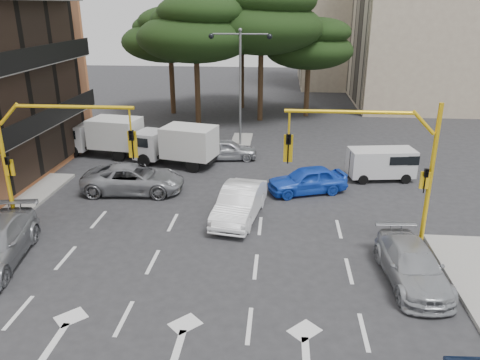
{
  "coord_description": "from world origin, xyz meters",
  "views": [
    {
      "loc": [
        2.77,
        -15.47,
        9.37
      ],
      "look_at": [
        0.95,
        5.03,
        1.6
      ],
      "focal_mm": 35.0,
      "sensor_mm": 36.0,
      "label": 1
    }
  ],
  "objects_px": {
    "signal_mast_right": "(385,157)",
    "car_white_hatch": "(240,203)",
    "car_blue_compact": "(307,180)",
    "van_white": "(381,164)",
    "box_truck_b": "(176,146)",
    "box_truck_a": "(103,137)",
    "signal_mast_left": "(44,148)",
    "car_silver_cross_b": "(227,149)",
    "street_lamp_center": "(240,67)",
    "car_silver_cross_a": "(134,179)",
    "car_silver_parked": "(412,265)"
  },
  "relations": [
    {
      "from": "box_truck_a",
      "to": "signal_mast_right",
      "type": "bearing_deg",
      "value": -117.06
    },
    {
      "from": "car_blue_compact",
      "to": "van_white",
      "type": "bearing_deg",
      "value": 100.48
    },
    {
      "from": "street_lamp_center",
      "to": "box_truck_a",
      "type": "height_order",
      "value": "street_lamp_center"
    },
    {
      "from": "car_blue_compact",
      "to": "box_truck_a",
      "type": "distance_m",
      "value": 14.1
    },
    {
      "from": "car_white_hatch",
      "to": "car_silver_cross_a",
      "type": "bearing_deg",
      "value": 164.06
    },
    {
      "from": "car_silver_parked",
      "to": "street_lamp_center",
      "type": "bearing_deg",
      "value": 110.49
    },
    {
      "from": "signal_mast_left",
      "to": "car_blue_compact",
      "type": "relative_size",
      "value": 1.44
    },
    {
      "from": "street_lamp_center",
      "to": "van_white",
      "type": "relative_size",
      "value": 2.15
    },
    {
      "from": "signal_mast_right",
      "to": "signal_mast_left",
      "type": "bearing_deg",
      "value": 180.0
    },
    {
      "from": "signal_mast_left",
      "to": "car_silver_cross_a",
      "type": "bearing_deg",
      "value": 68.7
    },
    {
      "from": "signal_mast_right",
      "to": "box_truck_b",
      "type": "height_order",
      "value": "signal_mast_right"
    },
    {
      "from": "signal_mast_right",
      "to": "box_truck_a",
      "type": "distance_m",
      "value": 19.31
    },
    {
      "from": "box_truck_a",
      "to": "box_truck_b",
      "type": "relative_size",
      "value": 1.0
    },
    {
      "from": "street_lamp_center",
      "to": "car_silver_cross_a",
      "type": "xyz_separation_m",
      "value": [
        -4.85,
        -9.0,
        -4.69
      ]
    },
    {
      "from": "box_truck_a",
      "to": "box_truck_b",
      "type": "xyz_separation_m",
      "value": [
        5.18,
        -1.58,
        -0.0
      ]
    },
    {
      "from": "signal_mast_left",
      "to": "car_blue_compact",
      "type": "xyz_separation_m",
      "value": [
        11.07,
        5.72,
        -3.17
      ]
    },
    {
      "from": "car_white_hatch",
      "to": "box_truck_b",
      "type": "distance_m",
      "value": 8.65
    },
    {
      "from": "car_silver_cross_a",
      "to": "car_silver_cross_b",
      "type": "relative_size",
      "value": 1.38
    },
    {
      "from": "street_lamp_center",
      "to": "car_silver_cross_b",
      "type": "xyz_separation_m",
      "value": [
        -0.58,
        -3.0,
        -4.77
      ]
    },
    {
      "from": "street_lamp_center",
      "to": "car_silver_parked",
      "type": "bearing_deg",
      "value": -65.25
    },
    {
      "from": "street_lamp_center",
      "to": "car_white_hatch",
      "type": "distance_m",
      "value": 12.69
    },
    {
      "from": "box_truck_a",
      "to": "box_truck_b",
      "type": "height_order",
      "value": "box_truck_a"
    },
    {
      "from": "car_silver_cross_a",
      "to": "signal_mast_left",
      "type": "bearing_deg",
      "value": 155.58
    },
    {
      "from": "car_silver_cross_a",
      "to": "car_blue_compact",
      "type": "bearing_deg",
      "value": -88.67
    },
    {
      "from": "box_truck_a",
      "to": "car_silver_cross_b",
      "type": "bearing_deg",
      "value": -82.38
    },
    {
      "from": "van_white",
      "to": "box_truck_a",
      "type": "relative_size",
      "value": 0.71
    },
    {
      "from": "car_blue_compact",
      "to": "car_silver_parked",
      "type": "relative_size",
      "value": 0.9
    },
    {
      "from": "car_silver_cross_a",
      "to": "van_white",
      "type": "distance_m",
      "value": 13.71
    },
    {
      "from": "street_lamp_center",
      "to": "car_white_hatch",
      "type": "xyz_separation_m",
      "value": [
        1.01,
        -11.77,
        -4.65
      ]
    },
    {
      "from": "van_white",
      "to": "car_blue_compact",
      "type": "bearing_deg",
      "value": -68.58
    },
    {
      "from": "signal_mast_left",
      "to": "street_lamp_center",
      "type": "distance_m",
      "value": 15.65
    },
    {
      "from": "street_lamp_center",
      "to": "car_silver_cross_b",
      "type": "height_order",
      "value": "street_lamp_center"
    },
    {
      "from": "signal_mast_left",
      "to": "van_white",
      "type": "distance_m",
      "value": 17.58
    },
    {
      "from": "car_white_hatch",
      "to": "box_truck_b",
      "type": "bearing_deg",
      "value": 131.3
    },
    {
      "from": "signal_mast_right",
      "to": "box_truck_a",
      "type": "xyz_separation_m",
      "value": [
        -15.55,
        11.15,
        -2.63
      ]
    },
    {
      "from": "car_silver_cross_a",
      "to": "van_white",
      "type": "relative_size",
      "value": 1.46
    },
    {
      "from": "car_silver_cross_b",
      "to": "car_silver_parked",
      "type": "relative_size",
      "value": 0.83
    },
    {
      "from": "car_white_hatch",
      "to": "car_silver_cross_b",
      "type": "distance_m",
      "value": 8.91
    },
    {
      "from": "signal_mast_left",
      "to": "box_truck_a",
      "type": "height_order",
      "value": "signal_mast_left"
    },
    {
      "from": "signal_mast_left",
      "to": "car_silver_cross_a",
      "type": "xyz_separation_m",
      "value": [
        1.95,
        5.01,
        -3.15
      ]
    },
    {
      "from": "street_lamp_center",
      "to": "car_silver_parked",
      "type": "distance_m",
      "value": 18.77
    },
    {
      "from": "car_silver_cross_a",
      "to": "signal_mast_right",
      "type": "bearing_deg",
      "value": -116.37
    },
    {
      "from": "box_truck_b",
      "to": "van_white",
      "type": "bearing_deg",
      "value": -82.96
    },
    {
      "from": "signal_mast_right",
      "to": "car_white_hatch",
      "type": "relative_size",
      "value": 1.27
    },
    {
      "from": "van_white",
      "to": "car_silver_cross_a",
      "type": "bearing_deg",
      "value": -85.08
    },
    {
      "from": "car_silver_cross_b",
      "to": "car_silver_parked",
      "type": "bearing_deg",
      "value": -155.57
    },
    {
      "from": "signal_mast_left",
      "to": "car_silver_cross_a",
      "type": "height_order",
      "value": "signal_mast_left"
    },
    {
      "from": "car_blue_compact",
      "to": "van_white",
      "type": "height_order",
      "value": "van_white"
    },
    {
      "from": "street_lamp_center",
      "to": "car_white_hatch",
      "type": "relative_size",
      "value": 1.65
    },
    {
      "from": "car_silver_cross_a",
      "to": "van_white",
      "type": "height_order",
      "value": "van_white"
    }
  ]
}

